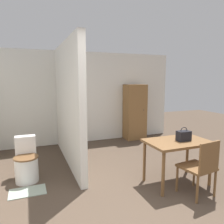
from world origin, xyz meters
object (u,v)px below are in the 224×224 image
wooden_chair (201,166)px  toilet (26,163)px  wooden_cabinet (135,112)px  handbag (184,136)px  dining_table (177,146)px

wooden_chair → toilet: bearing=140.1°
toilet → wooden_cabinet: wooden_cabinet is taller
wooden_chair → handbag: bearing=78.1°
handbag → wooden_cabinet: wooden_cabinet is taller
toilet → handbag: size_ratio=3.20×
toilet → wooden_cabinet: 3.52m
wooden_chair → wooden_cabinet: (0.59, 3.27, 0.32)m
wooden_chair → handbag: handbag is taller
handbag → wooden_cabinet: (0.55, 2.83, -0.03)m
handbag → wooden_chair: bearing=-94.4°
toilet → handbag: handbag is taller
handbag → wooden_cabinet: bearing=78.9°
wooden_chair → dining_table: bearing=89.2°
dining_table → handbag: (0.09, -0.03, 0.18)m
wooden_chair → toilet: wooden_chair is taller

